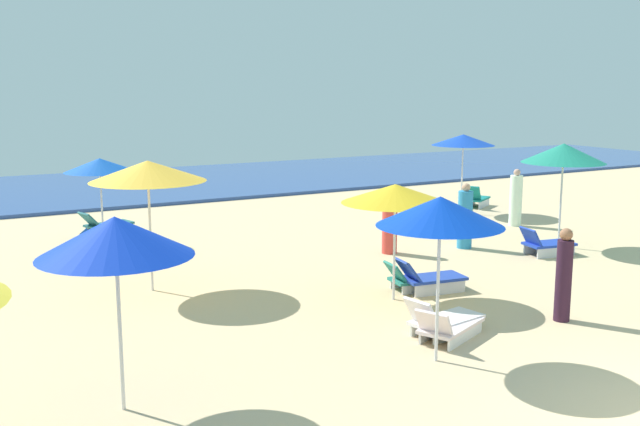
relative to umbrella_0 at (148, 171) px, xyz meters
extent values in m
cube|color=#2A4993|center=(4.17, 15.27, -2.41)|extent=(60.00, 10.37, 0.12)
cylinder|color=silver|center=(0.00, 0.00, -1.34)|extent=(0.05, 0.05, 2.26)
cone|color=yellow|center=(0.00, 0.00, 0.00)|extent=(2.33, 2.33, 0.42)
cylinder|color=silver|center=(3.97, -2.93, -1.50)|extent=(0.05, 0.05, 1.93)
cone|color=gold|center=(3.97, -2.93, -0.36)|extent=(2.10, 2.10, 0.36)
cube|color=silver|center=(4.89, -2.84, -2.37)|extent=(1.19, 0.18, 0.19)
cube|color=silver|center=(4.95, -2.35, -2.37)|extent=(1.19, 0.18, 0.19)
cube|color=#25796E|center=(4.92, -2.59, -2.25)|extent=(1.38, 0.73, 0.06)
cube|color=#25796E|center=(4.31, -2.52, -2.06)|extent=(0.39, 0.59, 0.41)
cube|color=silver|center=(4.98, -3.11, -2.34)|extent=(1.14, 0.20, 0.25)
cube|color=silver|center=(5.06, -2.56, -2.34)|extent=(1.14, 0.20, 0.25)
cube|color=#223EA8|center=(5.02, -2.84, -2.19)|extent=(1.35, 0.83, 0.06)
cube|color=#223EA8|center=(4.44, -2.76, -1.98)|extent=(0.44, 0.67, 0.45)
cylinder|color=silver|center=(-1.94, -5.31, -1.44)|extent=(0.05, 0.05, 2.06)
cone|color=#0A2EBA|center=(-1.94, -5.31, -0.16)|extent=(1.97, 1.97, 0.51)
cylinder|color=silver|center=(10.41, -1.11, -1.37)|extent=(0.05, 0.05, 2.20)
cone|color=#1B7F67|center=(10.41, -1.11, -0.03)|extent=(2.11, 2.11, 0.49)
cube|color=silver|center=(9.47, -1.93, -2.34)|extent=(1.07, 0.21, 0.25)
cube|color=silver|center=(9.56, -1.38, -2.34)|extent=(1.07, 0.21, 0.25)
cube|color=#1D3AAD|center=(9.51, -1.65, -2.19)|extent=(1.29, 0.84, 0.06)
cube|color=#1D3AAD|center=(8.97, -1.57, -1.98)|extent=(0.38, 0.66, 0.45)
cylinder|color=silver|center=(11.43, 4.03, -1.36)|extent=(0.05, 0.05, 2.22)
cone|color=#143FB8|center=(11.43, 4.03, -0.08)|extent=(2.02, 2.02, 0.35)
cube|color=silver|center=(12.85, 4.53, -2.34)|extent=(0.91, 0.56, 0.25)
cube|color=silver|center=(12.59, 4.95, -2.34)|extent=(0.91, 0.56, 0.25)
cube|color=#137771|center=(12.72, 4.74, -2.19)|extent=(1.29, 1.09, 0.06)
cube|color=#137771|center=(12.27, 4.47, -1.94)|extent=(0.56, 0.64, 0.53)
cylinder|color=silver|center=(2.70, -5.93, -1.41)|extent=(0.05, 0.05, 2.11)
cone|color=#0734B5|center=(2.70, -5.93, -0.13)|extent=(1.92, 1.92, 0.45)
cube|color=silver|center=(3.68, -5.27, -2.36)|extent=(1.19, 0.25, 0.22)
cube|color=silver|center=(3.59, -4.76, -2.36)|extent=(1.19, 0.25, 0.22)
cube|color=white|center=(3.63, -5.01, -2.22)|extent=(1.42, 0.83, 0.06)
cube|color=white|center=(3.02, -5.12, -1.99)|extent=(0.42, 0.62, 0.50)
cube|color=silver|center=(3.65, -5.48, -2.37)|extent=(1.09, 0.52, 0.19)
cube|color=silver|center=(3.44, -5.00, -2.37)|extent=(1.09, 0.52, 0.19)
cube|color=silver|center=(3.54, -5.24, -2.25)|extent=(1.45, 1.10, 0.06)
cube|color=silver|center=(2.99, -5.49, -2.04)|extent=(0.48, 0.64, 0.43)
cylinder|color=silver|center=(0.13, 4.94, -1.51)|extent=(0.05, 0.05, 1.92)
cone|color=#0F4CB5|center=(0.13, 4.94, -0.37)|extent=(1.83, 1.83, 0.36)
cube|color=silver|center=(-0.05, 3.20, -2.35)|extent=(1.06, 0.49, 0.24)
cube|color=silver|center=(0.17, 3.71, -2.35)|extent=(1.06, 0.49, 0.24)
cube|color=#154FB4|center=(0.06, 3.45, -2.20)|extent=(1.42, 1.11, 0.06)
cube|color=#154FB4|center=(-0.47, 3.69, -2.02)|extent=(0.57, 0.72, 0.40)
cube|color=silver|center=(0.64, 5.90, -2.34)|extent=(1.10, 0.37, 0.26)
cube|color=silver|center=(0.49, 6.41, -2.34)|extent=(1.10, 0.37, 0.26)
cube|color=#256369|center=(0.56, 6.16, -2.18)|extent=(1.39, 0.97, 0.06)
cube|color=#256369|center=(0.01, 5.99, -1.98)|extent=(0.58, 0.69, 0.45)
cylinder|color=#31182B|center=(5.88, -5.46, -1.73)|extent=(0.30, 0.30, 1.48)
sphere|color=#9A6343|center=(5.88, -5.46, -0.89)|extent=(0.23, 0.23, 0.23)
cylinder|color=#DA4038|center=(6.15, 0.42, -1.79)|extent=(0.45, 0.45, 1.36)
sphere|color=tan|center=(6.15, 0.42, -1.01)|extent=(0.21, 0.21, 0.21)
cylinder|color=white|center=(11.45, 1.57, -1.71)|extent=(0.41, 0.41, 1.51)
sphere|color=tan|center=(11.45, 1.57, -0.87)|extent=(0.20, 0.20, 0.20)
cylinder|color=#2D89BF|center=(8.18, -0.02, -1.73)|extent=(0.40, 0.40, 1.48)
sphere|color=tan|center=(8.18, -0.02, -0.89)|extent=(0.22, 0.22, 0.22)
camera|label=1|loc=(-4.06, -14.47, 1.76)|focal=41.34mm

